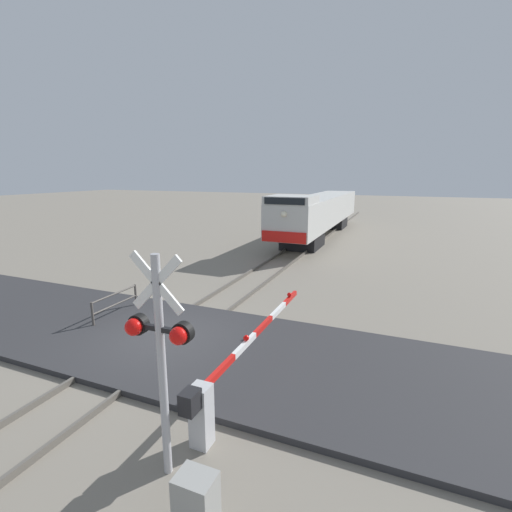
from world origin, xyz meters
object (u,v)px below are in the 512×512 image
at_px(locomotive, 320,212).
at_px(crossing_signal, 160,344).
at_px(crossing_gate, 224,379).
at_px(guard_railing, 115,302).
at_px(utility_cabinet, 197,509).

distance_m(locomotive, crossing_signal, 24.86).
relative_size(locomotive, crossing_gate, 2.88).
bearing_deg(guard_railing, crossing_signal, -40.84).
distance_m(locomotive, utility_cabinet, 25.88).
xyz_separation_m(utility_cabinet, guard_railing, (-6.85, 5.80, 0.08)).
bearing_deg(utility_cabinet, crossing_gate, 109.34).
xyz_separation_m(locomotive, utility_cabinet, (4.16, -25.50, -1.45)).
height_order(utility_cabinet, guard_railing, utility_cabinet).
relative_size(locomotive, guard_railing, 8.85).
xyz_separation_m(crossing_signal, crossing_gate, (0.22, 1.71, -1.53)).
relative_size(crossing_gate, guard_railing, 3.08).
distance_m(utility_cabinet, guard_railing, 8.98).
relative_size(crossing_signal, guard_railing, 1.80).
height_order(locomotive, crossing_signal, crossing_signal).
bearing_deg(crossing_gate, locomotive, 98.11).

